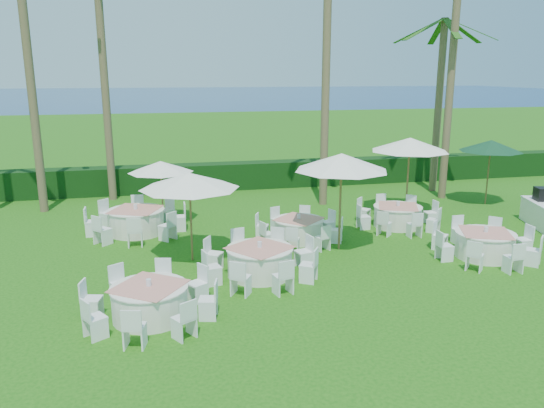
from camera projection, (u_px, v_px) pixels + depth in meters
The scene contains 19 objects.
ground at pixel (318, 287), 13.41m from camera, with size 120.00×120.00×0.00m, color #16540E.
hedge at pixel (241, 175), 24.63m from camera, with size 34.00×1.00×1.20m, color black.
ocean at pixel (171, 98), 109.98m from camera, with size 260.00×260.00×0.00m, color navy.
banquet_table_a at pixel (150, 301), 11.65m from camera, with size 2.98×2.98×0.91m.
banquet_table_b at pixel (260, 261), 14.08m from camera, with size 3.11×3.11×0.94m.
banquet_table_c at pixel (485, 244), 15.50m from camera, with size 2.99×2.99×0.91m.
banquet_table_d at pixel (136, 220), 17.79m from camera, with size 3.28×3.28×0.99m.
banquet_table_e at pixel (299, 229), 17.06m from camera, with size 2.74×2.74×0.86m.
banquet_table_f at pixel (397, 216), 18.56m from camera, with size 2.92×2.92×0.90m.
umbrella_a at pixel (189, 181), 14.75m from camera, with size 2.81×2.81×2.56m.
umbrella_b at pixel (342, 162), 15.64m from camera, with size 2.83×2.83×2.96m.
umbrella_c at pixel (161, 167), 18.48m from camera, with size 2.28×2.28×2.27m.
umbrella_d at pixel (410, 145), 19.65m from camera, with size 2.91×2.91×2.92m.
umbrella_green at pixel (491, 146), 21.20m from camera, with size 2.49×2.49×2.64m.
palm_a at pixel (27, 52), 19.23m from camera, with size 4.31×4.33×10.99m.
palm_b at pixel (104, 69), 21.30m from camera, with size 4.11×4.40×9.83m.
palm_c at pixel (326, 53), 20.34m from camera, with size 4.35×4.28×11.03m.
palm_d at pixel (439, 97), 23.27m from camera, with size 4.31×4.33×7.53m.
palm_e at pixel (453, 57), 21.48m from camera, with size 4.12×4.40×10.78m.
Camera 1 is at (-3.85, -11.95, 5.30)m, focal length 35.00 mm.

